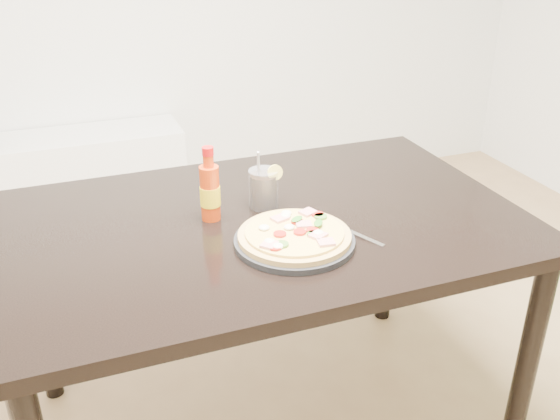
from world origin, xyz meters
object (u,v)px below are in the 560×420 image
object	(u,v)px
pizza	(295,234)
cola_cup	(264,189)
dining_table	(265,245)
hot_sauce_bottle	(210,191)
plate	(294,241)
fork	(352,233)
media_console	(43,187)

from	to	relation	value
pizza	cola_cup	size ratio (longest dim) A/B	1.64
dining_table	hot_sauce_bottle	size ratio (longest dim) A/B	6.77
plate	hot_sauce_bottle	distance (m)	0.27
plate	pizza	distance (m)	0.02
fork	dining_table	bearing A→B (deg)	113.87
dining_table	media_console	distance (m)	1.80
pizza	hot_sauce_bottle	size ratio (longest dim) A/B	1.38
media_console	plate	bearing A→B (deg)	-70.98
hot_sauce_bottle	media_console	bearing A→B (deg)	106.21
media_console	hot_sauce_bottle	bearing A→B (deg)	-73.79
plate	media_console	bearing A→B (deg)	109.02
fork	pizza	bearing A→B (deg)	154.67
dining_table	plate	bearing A→B (deg)	-82.07
dining_table	cola_cup	world-z (taller)	cola_cup
pizza	media_console	bearing A→B (deg)	109.03
media_console	dining_table	bearing A→B (deg)	-69.95
pizza	cola_cup	distance (m)	0.24
pizza	plate	bearing A→B (deg)	-131.18
dining_table	fork	bearing A→B (deg)	-41.96
plate	pizza	xyz separation A→B (m)	(0.00, 0.00, 0.02)
fork	hot_sauce_bottle	bearing A→B (deg)	122.09
plate	cola_cup	size ratio (longest dim) A/B	1.76
dining_table	pizza	world-z (taller)	pizza
hot_sauce_bottle	cola_cup	xyz separation A→B (m)	(0.16, 0.02, -0.03)
pizza	fork	xyz separation A→B (m)	(0.16, -0.00, -0.02)
hot_sauce_bottle	fork	distance (m)	0.39
dining_table	media_console	xyz separation A→B (m)	(-0.60, 1.65, -0.42)
dining_table	media_console	size ratio (longest dim) A/B	1.00
fork	cola_cup	bearing A→B (deg)	99.91
dining_table	pizza	bearing A→B (deg)	-81.94
plate	pizza	world-z (taller)	pizza
media_console	fork	bearing A→B (deg)	-66.57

